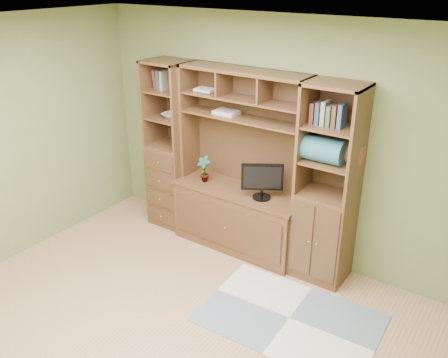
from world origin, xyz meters
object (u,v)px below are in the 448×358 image
Objects in this scene: center_hutch at (238,165)px; monitor at (262,175)px; right_tower at (327,186)px; left_tower at (171,146)px.

center_hutch is 0.33m from monitor.
right_tower is at bearing -26.10° from monitor.
center_hutch is 3.77× the size of monitor.
left_tower and right_tower have the same top height.
center_hutch is at bearing -2.29° from left_tower.
left_tower is at bearing 180.00° from right_tower.
right_tower is (2.02, 0.00, 0.00)m from left_tower.
monitor is at bearing -173.87° from right_tower.
center_hutch is 1.03m from right_tower.
center_hutch and right_tower have the same top height.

